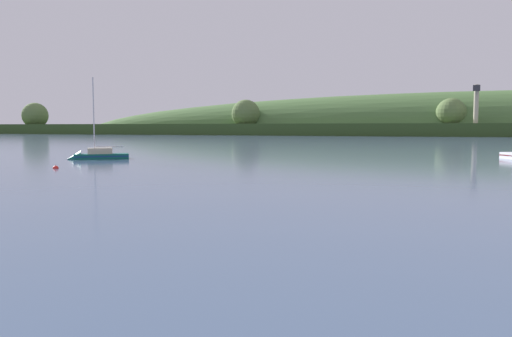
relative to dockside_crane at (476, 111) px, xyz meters
The scene contains 4 objects.
far_shoreline_hill 33.18m from the dockside_crane, 72.24° to the left, with size 594.71×95.77×42.59m.
dockside_crane is the anchor object (origin of this frame).
sailboat_near_mooring 187.31m from the dockside_crane, 109.86° to the right, with size 7.63×6.24×11.65m.
mooring_buoy_far_upstream 198.86m from the dockside_crane, 107.08° to the right, with size 0.59×0.59×0.67m.
Camera 1 is at (3.63, 3.90, 4.22)m, focal length 35.47 mm.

